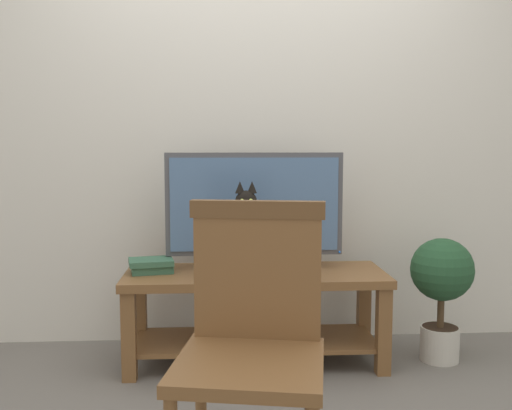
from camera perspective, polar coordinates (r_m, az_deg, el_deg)
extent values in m
plane|color=slate|center=(2.78, 1.13, -18.98)|extent=(12.00, 12.00, 0.00)
cube|color=silver|center=(3.52, -0.17, 9.71)|extent=(7.00, 0.12, 2.80)
cube|color=brown|center=(3.13, -0.06, -6.92)|extent=(1.38, 0.51, 0.04)
cube|color=brown|center=(3.03, -12.26, -12.38)|extent=(0.07, 0.07, 0.45)
cube|color=brown|center=(3.11, 12.29, -11.91)|extent=(0.07, 0.07, 0.45)
cube|color=brown|center=(3.41, -11.21, -10.22)|extent=(0.07, 0.07, 0.45)
cube|color=brown|center=(3.48, 10.44, -9.88)|extent=(0.07, 0.07, 0.45)
cube|color=brown|center=(3.23, -0.06, -13.03)|extent=(1.28, 0.43, 0.02)
cube|color=#4C4C51|center=(3.22, -0.17, -5.88)|extent=(0.35, 0.20, 0.03)
cube|color=#4C4C51|center=(3.21, -0.17, -5.22)|extent=(0.06, 0.04, 0.04)
cube|color=#4C4C51|center=(3.17, -0.17, 0.10)|extent=(0.96, 0.05, 0.55)
cube|color=#4C6B93|center=(3.14, -0.14, 0.05)|extent=(0.90, 0.01, 0.50)
sphere|color=#2672F2|center=(3.24, 8.14, -4.56)|extent=(0.01, 0.01, 0.01)
cube|color=#ADADB2|center=(3.02, -1.01, -6.31)|extent=(0.41, 0.23, 0.07)
cube|color=black|center=(2.90, -0.91, -6.81)|extent=(0.24, 0.01, 0.03)
ellipsoid|color=black|center=(2.99, -1.02, -3.44)|extent=(0.20, 0.29, 0.24)
ellipsoid|color=black|center=(2.94, -0.99, -2.12)|extent=(0.17, 0.19, 0.21)
sphere|color=black|center=(2.91, -0.98, 0.36)|extent=(0.11, 0.11, 0.11)
cone|color=black|center=(2.90, -1.57, 1.75)|extent=(0.05, 0.05, 0.06)
cone|color=black|center=(2.91, -0.39, 1.75)|extent=(0.05, 0.05, 0.06)
sphere|color=#B2C64C|center=(2.86, -1.37, 0.42)|extent=(0.02, 0.02, 0.02)
sphere|color=#B2C64C|center=(2.86, -0.50, 0.42)|extent=(0.02, 0.02, 0.02)
cylinder|color=black|center=(2.91, 0.24, -5.64)|extent=(0.09, 0.24, 0.04)
cube|color=brown|center=(1.89, -0.65, -15.36)|extent=(0.54, 0.54, 0.04)
cube|color=brown|center=(2.02, 0.12, -6.33)|extent=(0.44, 0.11, 0.48)
cube|color=brown|center=(1.98, 0.12, -0.43)|extent=(0.46, 0.13, 0.06)
cube|color=#38664C|center=(3.15, -10.07, -6.12)|extent=(0.24, 0.18, 0.04)
cube|color=#38664C|center=(3.15, -10.18, -5.47)|extent=(0.26, 0.21, 0.03)
cylinder|color=beige|center=(3.41, 17.43, -12.73)|extent=(0.21, 0.21, 0.19)
cylinder|color=#332319|center=(3.39, 17.48, -11.40)|extent=(0.19, 0.19, 0.02)
cylinder|color=#4C3823|center=(3.36, 17.53, -9.75)|extent=(0.04, 0.04, 0.18)
sphere|color=#234C2D|center=(3.30, 17.66, -5.99)|extent=(0.34, 0.34, 0.34)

